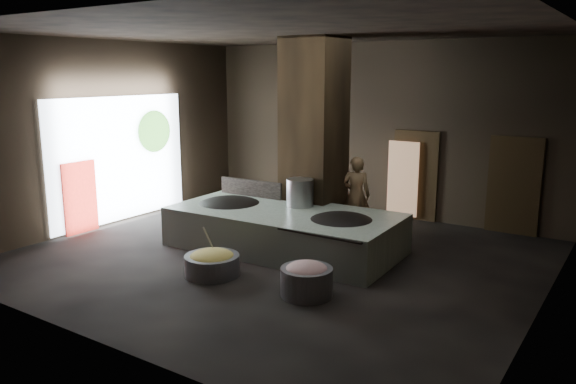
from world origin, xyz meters
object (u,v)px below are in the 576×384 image
Objects in this scene: veg_basin at (212,265)px; meat_basin at (307,282)px; wok_left at (230,207)px; cook at (356,195)px; stock_pot at (300,193)px; hearth_platform at (284,230)px; wok_right at (341,224)px.

meat_basin reaches higher than veg_basin.
meat_basin is (3.20, -1.88, -0.51)m from wok_left.
cook is 2.06× the size of meat_basin.
stock_pot is 0.35× the size of cook.
hearth_platform is 1.39m from wok_right.
hearth_platform is at bearing -95.19° from stock_pot.
hearth_platform is at bearing -177.88° from wok_right.
wok_left reaches higher than meat_basin.
wok_left is 1.07× the size of wok_right.
stock_pot is at bearing 124.54° from meat_basin.
cook reaches higher than stock_pot.
stock_pot reaches higher than veg_basin.
meat_basin is (0.40, -1.98, -0.51)m from wok_right.
stock_pot reaches higher than hearth_platform.
wok_left is (-1.45, -0.05, 0.33)m from hearth_platform.
hearth_platform is 1.49m from wok_left.
cook reaches higher than hearth_platform.
wok_right is at bearing 86.25° from cook.
stock_pot reaches higher than wok_right.
hearth_platform is 5.47× the size of meat_basin.
cook is at bearing 64.07° from stock_pot.
stock_pot reaches higher than wok_left.
hearth_platform is 4.73× the size of veg_basin.
wok_right reaches higher than meat_basin.
meat_basin is (1.03, -3.86, -0.67)m from cook.
hearth_platform is at bearing 47.41° from cook.
hearth_platform is 0.90m from stock_pot.
wok_left is at bearing 120.98° from veg_basin.
hearth_platform is 3.41× the size of wok_right.
meat_basin is (1.70, -2.48, -0.89)m from stock_pot.
wok_right is 2.25× the size of stock_pot.
stock_pot is 2.78m from veg_basin.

